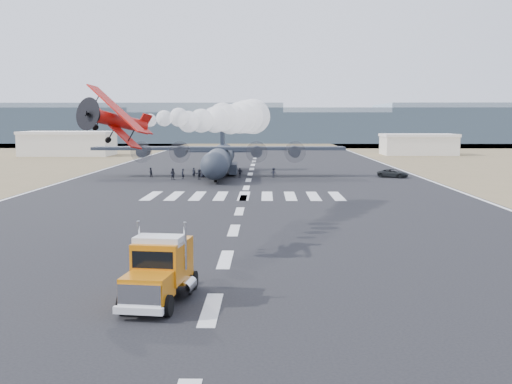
{
  "coord_description": "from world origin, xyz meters",
  "views": [
    {
      "loc": [
        2.83,
        -32.29,
        9.77
      ],
      "look_at": [
        2.04,
        19.06,
        4.0
      ],
      "focal_mm": 45.0,
      "sensor_mm": 36.0,
      "label": 1
    }
  ],
  "objects_px": {
    "transport_aircraft": "(220,157)",
    "crew_c": "(274,173)",
    "crew_e": "(202,172)",
    "crew_h": "(150,172)",
    "crew_b": "(173,174)",
    "hangar_right": "(418,144)",
    "support_vehicle": "(393,173)",
    "aerobatic_biplane": "(116,120)",
    "crew_g": "(183,174)",
    "crew_d": "(240,173)",
    "crew_a": "(194,172)",
    "crew_f": "(199,174)",
    "semi_truck": "(160,269)",
    "hangar_left": "(68,143)"
  },
  "relations": [
    {
      "from": "transport_aircraft",
      "to": "crew_e",
      "type": "relative_size",
      "value": 23.15
    },
    {
      "from": "crew_b",
      "to": "crew_c",
      "type": "height_order",
      "value": "crew_b"
    },
    {
      "from": "transport_aircraft",
      "to": "crew_g",
      "type": "bearing_deg",
      "value": -129.35
    },
    {
      "from": "crew_e",
      "to": "crew_f",
      "type": "relative_size",
      "value": 1.12
    },
    {
      "from": "transport_aircraft",
      "to": "crew_e",
      "type": "height_order",
      "value": "transport_aircraft"
    },
    {
      "from": "hangar_left",
      "to": "hangar_right",
      "type": "distance_m",
      "value": 98.13
    },
    {
      "from": "hangar_right",
      "to": "crew_h",
      "type": "xyz_separation_m",
      "value": [
        -63.11,
        -72.21,
        -2.2
      ]
    },
    {
      "from": "crew_g",
      "to": "crew_h",
      "type": "relative_size",
      "value": 1.06
    },
    {
      "from": "crew_g",
      "to": "crew_b",
      "type": "bearing_deg",
      "value": -39.78
    },
    {
      "from": "aerobatic_biplane",
      "to": "hangar_left",
      "type": "bearing_deg",
      "value": 126.38
    },
    {
      "from": "transport_aircraft",
      "to": "crew_f",
      "type": "relative_size",
      "value": 25.87
    },
    {
      "from": "crew_e",
      "to": "crew_h",
      "type": "xyz_separation_m",
      "value": [
        -9.1,
        1.36,
        -0.13
      ]
    },
    {
      "from": "crew_d",
      "to": "transport_aircraft",
      "type": "bearing_deg",
      "value": 154.98
    },
    {
      "from": "support_vehicle",
      "to": "aerobatic_biplane",
      "type": "bearing_deg",
      "value": -178.84
    },
    {
      "from": "crew_a",
      "to": "crew_g",
      "type": "bearing_deg",
      "value": 85.73
    },
    {
      "from": "crew_h",
      "to": "crew_e",
      "type": "bearing_deg",
      "value": 118.53
    },
    {
      "from": "crew_h",
      "to": "crew_f",
      "type": "bearing_deg",
      "value": 99.48
    },
    {
      "from": "transport_aircraft",
      "to": "crew_f",
      "type": "xyz_separation_m",
      "value": [
        -2.83,
        -8.22,
        -2.41
      ]
    },
    {
      "from": "hangar_left",
      "to": "crew_e",
      "type": "bearing_deg",
      "value": -57.32
    },
    {
      "from": "semi_truck",
      "to": "crew_h",
      "type": "relative_size",
      "value": 5.05
    },
    {
      "from": "hangar_left",
      "to": "crew_g",
      "type": "distance_m",
      "value": 81.89
    },
    {
      "from": "aerobatic_biplane",
      "to": "crew_b",
      "type": "relative_size",
      "value": 3.22
    },
    {
      "from": "crew_e",
      "to": "hangar_right",
      "type": "bearing_deg",
      "value": -124.6
    },
    {
      "from": "hangar_left",
      "to": "semi_truck",
      "type": "xyz_separation_m",
      "value": [
        49.12,
        -143.51,
        -1.64
      ]
    },
    {
      "from": "crew_b",
      "to": "crew_h",
      "type": "relative_size",
      "value": 1.17
    },
    {
      "from": "crew_d",
      "to": "crew_e",
      "type": "bearing_deg",
      "value": -150.77
    },
    {
      "from": "hangar_left",
      "to": "crew_g",
      "type": "height_order",
      "value": "hangar_left"
    },
    {
      "from": "crew_e",
      "to": "crew_h",
      "type": "distance_m",
      "value": 9.21
    },
    {
      "from": "semi_truck",
      "to": "crew_b",
      "type": "bearing_deg",
      "value": 105.28
    },
    {
      "from": "crew_b",
      "to": "crew_d",
      "type": "bearing_deg",
      "value": -136.56
    },
    {
      "from": "hangar_right",
      "to": "aerobatic_biplane",
      "type": "distance_m",
      "value": 146.67
    },
    {
      "from": "transport_aircraft",
      "to": "crew_f",
      "type": "bearing_deg",
      "value": -110.27
    },
    {
      "from": "crew_d",
      "to": "crew_b",
      "type": "bearing_deg",
      "value": -133.62
    },
    {
      "from": "semi_truck",
      "to": "crew_d",
      "type": "bearing_deg",
      "value": 96.61
    },
    {
      "from": "aerobatic_biplane",
      "to": "crew_d",
      "type": "bearing_deg",
      "value": 102.12
    },
    {
      "from": "crew_d",
      "to": "crew_a",
      "type": "bearing_deg",
      "value": -157.92
    },
    {
      "from": "transport_aircraft",
      "to": "crew_g",
      "type": "height_order",
      "value": "transport_aircraft"
    },
    {
      "from": "hangar_left",
      "to": "crew_f",
      "type": "height_order",
      "value": "hangar_left"
    },
    {
      "from": "aerobatic_biplane",
      "to": "crew_g",
      "type": "relative_size",
      "value": 3.53
    },
    {
      "from": "support_vehicle",
      "to": "crew_e",
      "type": "height_order",
      "value": "crew_e"
    },
    {
      "from": "support_vehicle",
      "to": "crew_a",
      "type": "xyz_separation_m",
      "value": [
        -34.2,
        -0.07,
        0.1
      ]
    },
    {
      "from": "transport_aircraft",
      "to": "crew_c",
      "type": "height_order",
      "value": "transport_aircraft"
    },
    {
      "from": "hangar_left",
      "to": "crew_b",
      "type": "distance_m",
      "value": 82.52
    },
    {
      "from": "transport_aircraft",
      "to": "crew_c",
      "type": "xyz_separation_m",
      "value": [
        9.54,
        -4.52,
        -2.43
      ]
    },
    {
      "from": "hangar_right",
      "to": "crew_d",
      "type": "relative_size",
      "value": 12.42
    },
    {
      "from": "semi_truck",
      "to": "crew_f",
      "type": "bearing_deg",
      "value": 101.82
    },
    {
      "from": "hangar_left",
      "to": "crew_a",
      "type": "height_order",
      "value": "hangar_left"
    },
    {
      "from": "crew_a",
      "to": "crew_b",
      "type": "xyz_separation_m",
      "value": [
        -2.95,
        -4.7,
        0.11
      ]
    },
    {
      "from": "hangar_left",
      "to": "transport_aircraft",
      "type": "distance_m",
      "value": 78.88
    },
    {
      "from": "hangar_left",
      "to": "hangar_right",
      "type": "bearing_deg",
      "value": 2.92
    }
  ]
}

